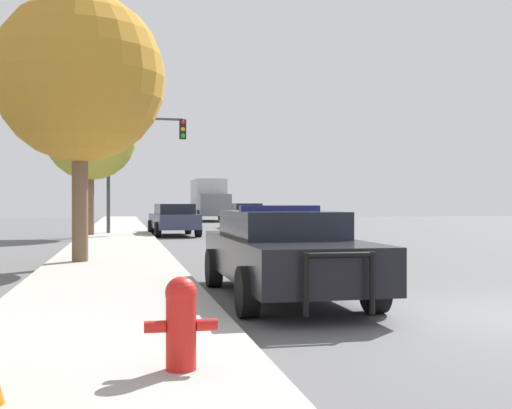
# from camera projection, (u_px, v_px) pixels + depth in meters

# --- Properties ---
(ground_plane) EXTENTS (110.00, 110.00, 0.00)m
(ground_plane) POSITION_uv_depth(u_px,v_px,m) (496.00, 316.00, 8.55)
(ground_plane) COLOR #565659
(sidewalk_left) EXTENTS (3.00, 110.00, 0.13)m
(sidewalk_left) POSITION_uv_depth(u_px,v_px,m) (103.00, 326.00, 7.50)
(sidewalk_left) COLOR #A3A099
(sidewalk_left) RESTS_ON ground_plane
(police_car) EXTENTS (2.02, 5.21, 1.46)m
(police_car) POSITION_uv_depth(u_px,v_px,m) (283.00, 251.00, 10.15)
(police_car) COLOR black
(police_car) RESTS_ON ground_plane
(fire_hydrant) EXTENTS (0.60, 0.26, 0.77)m
(fire_hydrant) POSITION_uv_depth(u_px,v_px,m) (181.00, 320.00, 5.30)
(fire_hydrant) COLOR red
(fire_hydrant) RESTS_ON sidewalk_left
(traffic_light) EXTENTS (3.56, 0.35, 5.32)m
(traffic_light) POSITION_uv_depth(u_px,v_px,m) (139.00, 150.00, 28.99)
(traffic_light) COLOR #424247
(traffic_light) RESTS_ON sidewalk_left
(car_background_midblock) EXTENTS (2.20, 4.49, 1.43)m
(car_background_midblock) POSITION_uv_depth(u_px,v_px,m) (174.00, 219.00, 28.75)
(car_background_midblock) COLOR #333856
(car_background_midblock) RESTS_ON ground_plane
(car_background_distant) EXTENTS (2.14, 4.23, 1.38)m
(car_background_distant) POSITION_uv_depth(u_px,v_px,m) (179.00, 213.00, 44.11)
(car_background_distant) COLOR slate
(car_background_distant) RESTS_ON ground_plane
(car_background_oncoming) EXTENTS (2.13, 4.56, 1.44)m
(car_background_oncoming) POSITION_uv_depth(u_px,v_px,m) (247.00, 215.00, 37.38)
(car_background_oncoming) COLOR navy
(car_background_oncoming) RESTS_ON ground_plane
(box_truck) EXTENTS (2.61, 7.56, 3.34)m
(box_truck) POSITION_uv_depth(u_px,v_px,m) (209.00, 199.00, 51.59)
(box_truck) COLOR slate
(box_truck) RESTS_ON ground_plane
(tree_sidewalk_mid) EXTENTS (3.86, 3.86, 6.17)m
(tree_sidewalk_mid) POSITION_uv_depth(u_px,v_px,m) (91.00, 135.00, 27.03)
(tree_sidewalk_mid) COLOR brown
(tree_sidewalk_mid) RESTS_ON sidewalk_left
(tree_sidewalk_near) EXTENTS (3.97, 3.97, 6.29)m
(tree_sidewalk_near) POSITION_uv_depth(u_px,v_px,m) (80.00, 78.00, 14.96)
(tree_sidewalk_near) COLOR brown
(tree_sidewalk_near) RESTS_ON sidewalk_left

